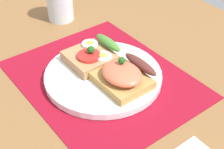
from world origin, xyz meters
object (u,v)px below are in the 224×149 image
Objects in this scene: sandwich_salmon at (124,75)px; drinking_glass at (60,2)px; sandwich_egg_tomato at (92,55)px; plate at (103,76)px.

drinking_glass is at bearing 171.15° from sandwich_salmon.
drinking_glass reaches higher than sandwich_egg_tomato.
drinking_glass is (-27.96, 6.47, 3.93)cm from plate.
plate is at bearing -8.08° from sandwich_egg_tomato.
sandwich_salmon is at bearing 3.91° from sandwich_egg_tomato.
sandwich_salmon is at bearing -8.85° from drinking_glass.
sandwich_salmon is (5.00, 1.34, 2.66)cm from plate.
sandwich_egg_tomato is 1.07× the size of drinking_glass.
drinking_glass is (-32.96, 5.13, 1.27)cm from sandwich_salmon.
plate is 5.31cm from sandwich_egg_tomato.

